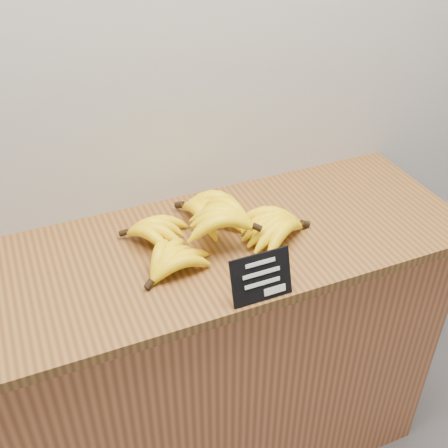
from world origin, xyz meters
TOP-DOWN VIEW (x-y plane):
  - counter at (0.18, 2.75)m, footprint 1.32×0.50m
  - counter_top at (0.18, 2.75)m, footprint 1.40×0.54m
  - chalkboard_sign at (0.19, 2.51)m, footprint 0.15×0.04m
  - banana_pile at (0.17, 2.76)m, footprint 0.49×0.38m

SIDE VIEW (x-z plane):
  - counter at x=0.18m, z-range 0.00..0.90m
  - counter_top at x=0.18m, z-range 0.90..0.93m
  - banana_pile at x=0.17m, z-range 0.91..1.04m
  - chalkboard_sign at x=0.19m, z-range 0.93..1.05m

